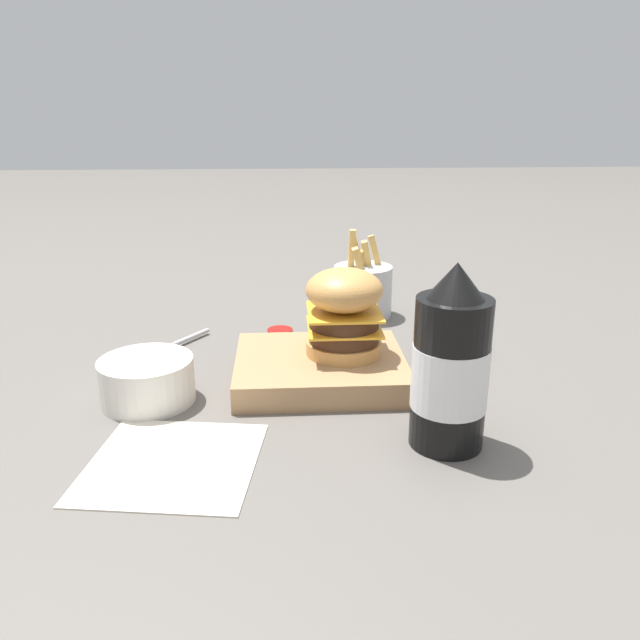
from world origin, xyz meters
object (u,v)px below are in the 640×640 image
object	(u,v)px
ketchup_bottle	(450,367)
spoon	(153,353)
fries_basket	(363,289)
serving_board	(320,368)
side_bowl	(147,379)
burger	(344,311)

from	to	relation	value
ketchup_bottle	spoon	size ratio (longest dim) A/B	1.43
ketchup_bottle	spoon	world-z (taller)	ketchup_bottle
ketchup_bottle	fries_basket	world-z (taller)	ketchup_bottle
serving_board	side_bowl	size ratio (longest dim) A/B	1.93
serving_board	burger	distance (m)	0.08
burger	side_bowl	distance (m)	0.26
serving_board	fries_basket	bearing A→B (deg)	-108.66
burger	ketchup_bottle	xyz separation A→B (m)	(-0.09, 0.18, -0.00)
burger	ketchup_bottle	world-z (taller)	ketchup_bottle
fries_basket	side_bowl	distance (m)	0.44
fries_basket	spoon	bearing A→B (deg)	28.19
burger	ketchup_bottle	distance (m)	0.20
burger	spoon	bearing A→B (deg)	-17.28
side_bowl	ketchup_bottle	bearing A→B (deg)	160.12
serving_board	burger	world-z (taller)	burger
ketchup_bottle	spoon	distance (m)	0.45
spoon	ketchup_bottle	bearing A→B (deg)	89.01
serving_board	side_bowl	bearing A→B (deg)	13.37
burger	spoon	xyz separation A→B (m)	(0.27, -0.08, -0.08)
serving_board	burger	bearing A→B (deg)	-164.52
side_bowl	spoon	xyz separation A→B (m)	(0.02, -0.14, -0.02)
fries_basket	side_bowl	size ratio (longest dim) A/B	1.32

